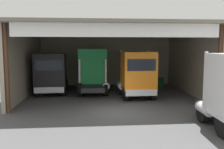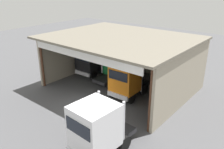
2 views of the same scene
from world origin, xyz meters
name	(u,v)px [view 1 (image 1 of 2)]	position (x,y,z in m)	size (l,w,h in m)	color
ground_plane	(117,111)	(0.00, 0.00, 0.00)	(80.00, 80.00, 0.00)	#4C4C4F
workshop_shed	(110,48)	(0.00, 6.17, 3.81)	(14.04, 11.56, 5.48)	#9E937F
truck_black_center_right_bay	(51,73)	(-4.86, 5.67, 1.76)	(2.66, 5.23, 3.46)	black
truck_green_center_bay	(93,70)	(-1.43, 6.21, 1.98)	(2.52, 4.55, 3.75)	#197F3D
truck_orange_center_left_bay	(137,74)	(1.89, 3.55, 1.85)	(2.62, 4.63, 3.69)	orange
oil_drum	(161,82)	(5.45, 9.17, 0.45)	(0.58, 0.58, 0.91)	#197233
tool_cart	(150,80)	(4.49, 9.81, 0.50)	(0.90, 0.60, 1.00)	black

